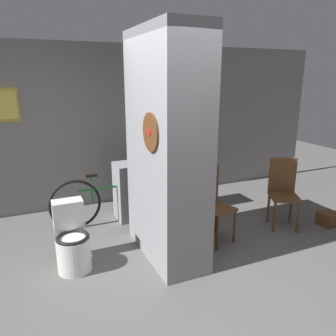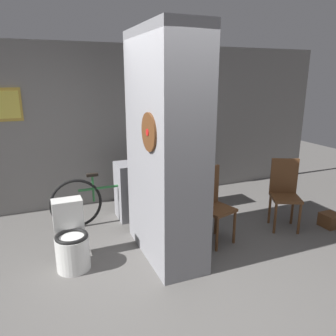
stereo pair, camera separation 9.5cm
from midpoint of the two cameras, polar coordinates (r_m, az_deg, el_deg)
name	(u,v)px [view 2 (the right image)]	position (r m, az deg, el deg)	size (l,w,h in m)	color
ground_plane	(184,281)	(3.68, 3.55, -19.11)	(14.00, 14.00, 0.00)	#5B5956
wall_back	(118,125)	(5.55, -8.29, 7.34)	(8.00, 0.09, 2.60)	gray
pillar_center	(165,149)	(3.71, 0.24, 3.33)	(0.58, 1.29, 2.60)	gray
counter_shelf	(164,186)	(5.15, -0.23, -3.20)	(1.49, 0.44, 0.86)	gray
toilet	(71,240)	(3.91, -15.81, -12.05)	(0.37, 0.53, 0.74)	silver
chair_near_pillar	(213,202)	(4.27, 8.46, -5.89)	(0.47, 0.47, 0.98)	brown
chair_by_doorway	(285,191)	(4.92, 20.17, -3.78)	(0.51, 0.51, 0.98)	brown
bicycle	(111,198)	(4.88, -9.33, -5.17)	(1.72, 0.42, 0.78)	black
bottle_tall	(157,154)	(5.03, -1.41, 2.50)	(0.08, 0.08, 0.25)	#19598C
bottle_short	(165,154)	(5.07, -0.06, 2.38)	(0.08, 0.08, 0.20)	olive
floor_crate	(330,220)	(5.33, 26.87, -8.10)	(0.24, 0.24, 0.20)	brown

